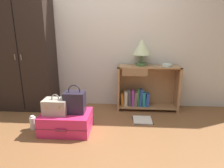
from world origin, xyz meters
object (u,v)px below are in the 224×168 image
bookshelf (145,89)px  table_lamp (142,48)px  bottle (33,123)px  wardrobe (25,55)px  open_book_on_floor (142,120)px  handbag (75,102)px  suitcase_large (66,122)px  train_case (56,106)px  bowl (167,65)px

bookshelf → table_lamp: 0.70m
bookshelf → bottle: bearing=-152.1°
wardrobe → table_lamp: wardrobe is taller
open_book_on_floor → handbag: bearing=-159.4°
table_lamp → open_book_on_floor: size_ratio=1.35×
table_lamp → suitcase_large: bearing=-139.5°
table_lamp → suitcase_large: table_lamp is taller
train_case → handbag: 0.25m
train_case → open_book_on_floor: bearing=19.2°
bowl → handbag: size_ratio=0.42×
bottle → bookshelf: bearing=27.9°
bowl → bottle: bowl is taller
wardrobe → bowl: bearing=0.5°
wardrobe → open_book_on_floor: (1.96, -0.42, -0.93)m
wardrobe → bottle: bearing=-62.4°
train_case → open_book_on_floor: size_ratio=0.96×
bookshelf → bottle: (-1.62, -0.86, -0.27)m
table_lamp → handbag: bearing=-137.0°
bookshelf → handbag: (-1.01, -0.85, 0.05)m
train_case → handbag: size_ratio=0.81×
wardrobe → suitcase_large: size_ratio=2.82×
bookshelf → train_case: 1.55m
bookshelf → bowl: bowl is taller
wardrobe → train_case: bearing=-47.0°
bowl → train_case: 1.85m
handbag → open_book_on_floor: handbag is taller
handbag → bookshelf: bearing=40.0°
open_book_on_floor → bookshelf: bearing=82.6°
handbag → bottle: size_ratio=1.94×
bookshelf → bottle: 1.85m
wardrobe → table_lamp: bearing=2.9°
wardrobe → open_book_on_floor: bearing=-12.0°
wardrobe → bookshelf: bearing=2.2°
bowl → open_book_on_floor: size_ratio=0.50×
bowl → handbag: (-1.35, -0.79, -0.37)m
bookshelf → table_lamp: size_ratio=2.39×
train_case → open_book_on_floor: train_case is taller
train_case → table_lamp: bearing=38.3°
train_case → bottle: train_case is taller
table_lamp → handbag: table_lamp is taller
bottle → handbag: bearing=0.8°
bowl → suitcase_large: size_ratio=0.24×
table_lamp → suitcase_large: 1.67m
bowl → bottle: 2.23m
handbag → bottle: handbag is taller
suitcase_large → open_book_on_floor: bearing=19.9°
train_case → wardrobe: bearing=133.0°
table_lamp → train_case: 1.65m
suitcase_large → bottle: suitcase_large is taller
bookshelf → bowl: bearing=-9.2°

